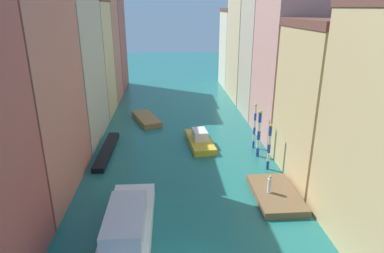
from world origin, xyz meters
TOP-DOWN VIEW (x-y plane):
  - ground_plane at (0.00, 24.50)m, footprint 154.00×154.00m
  - building_left_1 at (-13.03, 10.91)m, footprint 7.77×11.94m
  - building_left_2 at (-13.03, 22.68)m, footprint 7.77×11.24m
  - building_left_3 at (-13.03, 32.35)m, footprint 7.77×7.75m
  - building_left_4 at (-13.03, 39.90)m, footprint 7.77×7.17m
  - building_left_5 at (-13.03, 48.29)m, footprint 7.77×9.05m
  - building_right_1 at (13.03, 11.81)m, footprint 7.77×9.40m
  - building_right_2 at (13.03, 21.53)m, footprint 7.77×9.41m
  - building_right_3 at (13.03, 30.24)m, footprint 7.77×7.79m
  - building_right_4 at (13.03, 39.70)m, footprint 7.77×10.54m
  - building_right_5 at (13.03, 49.28)m, footprint 7.77×8.56m
  - waterfront_dock at (7.20, 8.08)m, footprint 3.45×5.99m
  - person_on_dock at (6.60, 7.97)m, footprint 0.36×0.36m
  - mooring_pole_0 at (7.98, 13.08)m, footprint 0.30×0.30m
  - mooring_pole_1 at (7.78, 16.05)m, footprint 0.36×0.36m
  - mooring_pole_2 at (7.91, 18.26)m, footprint 0.27×0.27m
  - vaporetto_white at (-4.18, 3.11)m, footprint 3.19×12.02m
  - gondola_black at (-7.92, 17.98)m, footprint 1.35×9.45m
  - motorboat_0 at (-4.35, 28.21)m, footprint 4.44×7.07m
  - motorboat_1 at (2.11, 19.59)m, footprint 3.05×6.88m

SIDE VIEW (x-z plane):
  - ground_plane at x=0.00m, z-range 0.00..0.00m
  - gondola_black at x=-7.92m, z-range 0.00..0.54m
  - waterfront_dock at x=7.20m, z-range 0.00..0.57m
  - motorboat_0 at x=-4.35m, z-range 0.00..0.69m
  - motorboat_1 at x=2.11m, z-range -0.31..1.42m
  - vaporetto_white at x=-4.18m, z-range -0.33..2.21m
  - person_on_dock at x=6.60m, z-range 0.51..2.02m
  - mooring_pole_0 at x=7.98m, z-range 0.05..4.60m
  - mooring_pole_1 at x=7.78m, z-range 0.05..5.02m
  - mooring_pole_2 at x=7.91m, z-range 0.04..5.05m
  - building_right_1 at x=13.03m, z-range 0.01..13.72m
  - building_right_5 at x=13.03m, z-range 0.01..14.46m
  - building_left_3 at x=-13.03m, z-range 0.01..15.70m
  - building_left_2 at x=-13.03m, z-range 0.01..15.83m
  - building_right_4 at x=13.03m, z-range 0.01..17.76m
  - building_left_1 at x=-13.03m, z-range 0.01..18.85m
  - building_left_4 at x=-13.03m, z-range 0.01..19.18m
  - building_right_3 at x=13.03m, z-range 0.02..19.24m
  - building_left_5 at x=-13.03m, z-range 0.01..19.89m
  - building_right_2 at x=13.03m, z-range 0.01..21.47m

